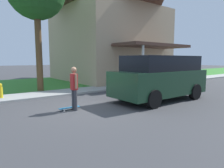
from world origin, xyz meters
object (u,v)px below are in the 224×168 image
suv_parked (160,77)px  skateboard (69,108)px  fire_hydrant (0,91)px  skateboarder (74,87)px

suv_parked → skateboard: 4.42m
fire_hydrant → suv_parked: bearing=52.9°
suv_parked → skateboard: bearing=-101.0°
suv_parked → skateboarder: bearing=-99.4°
skateboarder → skateboard: size_ratio=1.98×
fire_hydrant → skateboarder: bearing=26.5°
suv_parked → fire_hydrant: 7.55m
skateboarder → fire_hydrant: (-3.86, -1.92, -0.46)m
suv_parked → skateboarder: 4.14m
suv_parked → skateboarder: size_ratio=2.90×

